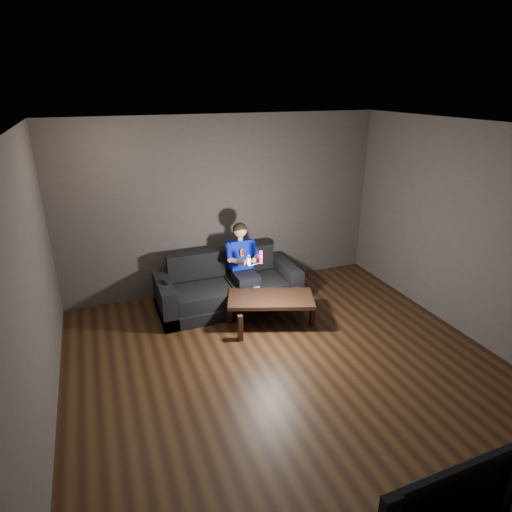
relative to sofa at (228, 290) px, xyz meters
name	(u,v)px	position (x,y,z in m)	size (l,w,h in m)	color
floor	(292,373)	(0.19, -1.83, -0.26)	(5.00, 5.00, 0.00)	black
back_wall	(225,206)	(0.19, 0.67, 1.09)	(5.00, 0.04, 2.70)	#3E3735
front_wall	(507,441)	(0.19, -4.33, 1.09)	(5.00, 0.04, 2.70)	#3E3735
left_wall	(27,308)	(-2.31, -1.83, 1.09)	(0.04, 5.00, 2.70)	#3E3735
right_wall	(480,237)	(2.69, -1.83, 1.09)	(0.04, 5.00, 2.70)	#3E3735
ceiling	(302,130)	(0.19, -1.83, 2.44)	(5.00, 5.00, 0.02)	silver
sofa	(228,290)	(0.00, 0.00, 0.00)	(2.05, 0.89, 0.79)	black
child	(243,260)	(0.23, -0.05, 0.45)	(0.49, 0.60, 1.20)	black
wii_remote_red	(261,257)	(0.33, -0.51, 0.67)	(0.06, 0.08, 0.18)	red
nunchuk_white	(249,260)	(0.15, -0.50, 0.64)	(0.08, 0.11, 0.16)	silver
wii_remote_black	(164,282)	(-0.92, -0.08, 0.32)	(0.07, 0.16, 0.03)	black
coffee_table	(271,301)	(0.38, -0.73, 0.10)	(1.27, 0.93, 0.42)	black
tv	(438,492)	(0.06, -4.10, 0.52)	(1.06, 0.14, 0.61)	black
wii_console	(494,488)	(0.58, -4.10, 0.32)	(0.05, 0.16, 0.21)	silver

